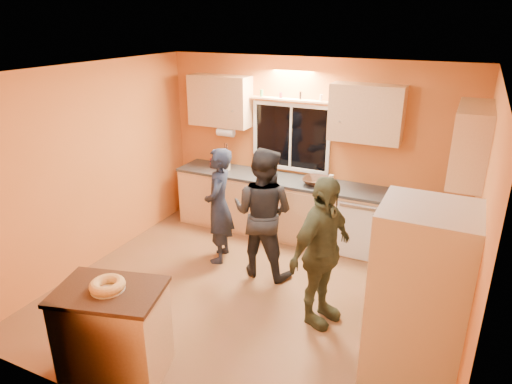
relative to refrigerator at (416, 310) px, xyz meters
The scene contains 14 objects.
ground 2.24m from the refrigerator, 157.06° to the left, with size 4.50×4.50×0.00m, color brown.
room_shell 2.26m from the refrigerator, 145.60° to the left, with size 4.54×4.04×2.61m.
back_counter 3.16m from the refrigerator, 126.89° to the left, with size 4.23×0.62×0.90m.
right_counter 1.38m from the refrigerator, 87.36° to the left, with size 0.62×1.84×0.90m.
refrigerator is the anchor object (origin of this frame).
island 2.64m from the refrigerator, 161.20° to the right, with size 1.06×0.85×0.90m.
bundt_pastry 2.60m from the refrigerator, 161.20° to the right, with size 0.31×0.31×0.09m, color tan.
person_left 3.03m from the refrigerator, 151.59° to the left, with size 0.57×0.37×1.56m, color black.
person_center 2.41m from the refrigerator, 145.58° to the left, with size 0.81×0.63×1.67m, color black.
person_right 1.25m from the refrigerator, 145.10° to the left, with size 0.97×0.40×1.66m, color #303220.
mixing_bowl 2.96m from the refrigerator, 123.99° to the left, with size 0.40×0.40×0.10m, color black.
utensil_crock 4.01m from the refrigerator, 141.49° to the left, with size 0.14×0.14×0.17m, color beige.
potted_plant 1.34m from the refrigerator, 88.99° to the left, with size 0.30×0.26×0.33m, color gray.
red_box 1.76m from the refrigerator, 87.42° to the left, with size 0.16×0.12×0.07m, color #B01B1E.
Camera 1 is at (2.05, -4.14, 3.11)m, focal length 32.00 mm.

